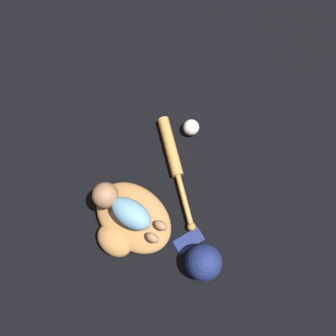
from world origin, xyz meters
TOP-DOWN VIEW (x-y plane):
  - ground_plane at (0.00, 0.00)m, footprint 6.00×6.00m
  - baseball_glove at (0.02, -0.02)m, footprint 0.40×0.35m
  - baby_figure at (0.07, -0.02)m, footprint 0.34×0.18m
  - baseball_bat at (0.13, -0.34)m, footprint 0.50×0.27m
  - baseball at (0.19, -0.50)m, footprint 0.07×0.07m
  - baseball_cap at (-0.30, -0.14)m, footprint 0.22×0.16m

SIDE VIEW (x-z plane):
  - ground_plane at x=0.00m, z-range 0.00..0.00m
  - baseball_bat at x=0.13m, z-range 0.00..0.05m
  - baseball at x=0.19m, z-range 0.00..0.07m
  - baseball_glove at x=0.02m, z-range 0.00..0.09m
  - baseball_cap at x=-0.30m, z-range -0.01..0.13m
  - baby_figure at x=0.07m, z-range 0.08..0.19m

